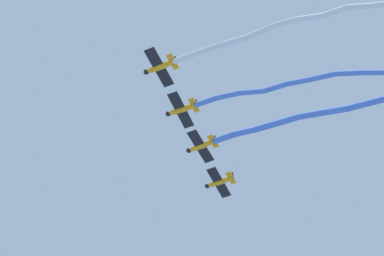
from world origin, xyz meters
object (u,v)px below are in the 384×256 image
(airplane_lead, at_px, (219,182))
(airplane_right_wing, at_px, (181,110))
(airplane_slot, at_px, (160,67))
(airplane_left_wing, at_px, (201,146))

(airplane_lead, relative_size, airplane_right_wing, 1.00)
(airplane_right_wing, height_order, airplane_slot, airplane_slot)
(airplane_lead, distance_m, airplane_left_wing, 6.79)
(airplane_lead, distance_m, airplane_slot, 20.36)
(airplane_left_wing, bearing_deg, airplane_right_wing, 93.18)
(airplane_left_wing, relative_size, airplane_right_wing, 1.01)
(airplane_lead, relative_size, airplane_left_wing, 1.00)
(airplane_lead, distance_m, airplane_right_wing, 13.58)
(airplane_lead, xyz_separation_m, airplane_slot, (18.99, 7.35, 0.30))
(airplane_right_wing, bearing_deg, airplane_lead, -90.39)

